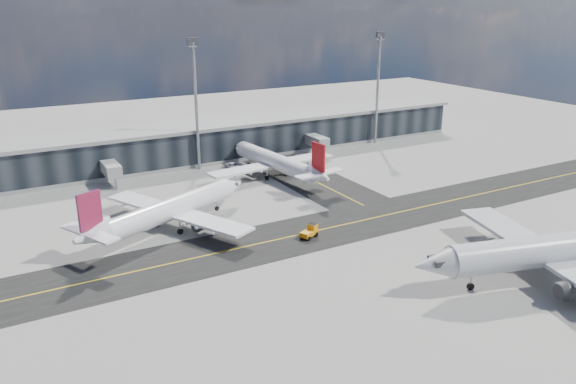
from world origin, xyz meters
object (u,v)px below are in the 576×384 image
object	(u,v)px
airliner_af	(169,210)
baggage_tug	(310,231)
airliner_redtail	(276,162)
airliner_near	(564,249)
service_van	(233,166)

from	to	relation	value
airliner_af	baggage_tug	bearing A→B (deg)	28.58
airliner_redtail	airliner_near	xyz separation A→B (m)	(12.14, -60.13, 0.86)
airliner_af	airliner_redtail	bearing A→B (deg)	95.79
baggage_tug	service_van	distance (m)	41.96
airliner_af	airliner_near	world-z (taller)	airliner_near
airliner_af	airliner_redtail	distance (m)	33.97
airliner_af	airliner_redtail	xyz separation A→B (m)	(29.26, 17.25, -0.06)
baggage_tug	airliner_af	bearing A→B (deg)	-151.00
airliner_af	airliner_near	bearing A→B (deg)	19.27
airliner_redtail	airliner_near	world-z (taller)	airliner_near
baggage_tug	service_van	size ratio (longest dim) A/B	0.72
airliner_af	airliner_redtail	world-z (taller)	airliner_af
airliner_near	baggage_tug	size ratio (longest dim) A/B	12.10
airliner_redtail	baggage_tug	size ratio (longest dim) A/B	9.82
airliner_redtail	airliner_near	distance (m)	61.35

